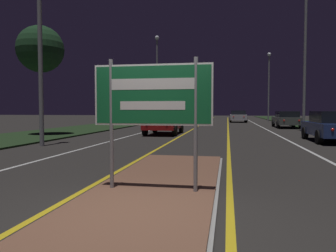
{
  "coord_description": "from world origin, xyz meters",
  "views": [
    {
      "loc": [
        1.28,
        -4.29,
        1.5
      ],
      "look_at": [
        0.0,
        2.76,
        1.14
      ],
      "focal_mm": 35.0,
      "sensor_mm": 36.0,
      "label": 1
    }
  ],
  "objects": [
    {
      "name": "lane_line_white_left",
      "position": [
        -4.2,
        25.0,
        0.0
      ],
      "size": [
        0.12,
        70.0,
        0.01
      ],
      "color": "silver",
      "rests_on": "ground_plane"
    },
    {
      "name": "streetlight_right_far",
      "position": [
        6.46,
        39.53,
        5.36
      ],
      "size": [
        0.46,
        0.46,
        8.8
      ],
      "color": "gray",
      "rests_on": "ground_plane"
    },
    {
      "name": "car_receding_2",
      "position": [
        2.53,
        35.55,
        0.73
      ],
      "size": [
        2.0,
        4.28,
        1.39
      ],
      "color": "#B7B7BC",
      "rests_on": "ground_plane"
    },
    {
      "name": "roadside_palm_left",
      "position": [
        -9.13,
        12.72,
        4.87
      ],
      "size": [
        2.61,
        2.61,
        6.14
      ],
      "color": "#4C3823",
      "rests_on": "verge_left"
    },
    {
      "name": "lane_line_white_right",
      "position": [
        4.2,
        25.0,
        0.0
      ],
      "size": [
        0.12,
        70.0,
        0.01
      ],
      "color": "silver",
      "rests_on": "ground_plane"
    },
    {
      "name": "streetlight_left_far",
      "position": [
        -6.29,
        30.64,
        5.69
      ],
      "size": [
        0.45,
        0.45,
        9.49
      ],
      "color": "gray",
      "rests_on": "ground_plane"
    },
    {
      "name": "streetlight_right_near",
      "position": [
        6.34,
        19.05,
        6.37
      ],
      "size": [
        0.5,
        0.5,
        10.29
      ],
      "color": "gray",
      "rests_on": "ground_plane"
    },
    {
      "name": "verge_left",
      "position": [
        -9.5,
        20.0,
        0.04
      ],
      "size": [
        5.0,
        100.0,
        0.08
      ],
      "color": "#1E3319",
      "rests_on": "ground_plane"
    },
    {
      "name": "ground_plane",
      "position": [
        0.0,
        0.0,
        0.0
      ],
      "size": [
        160.0,
        160.0,
        0.0
      ],
      "primitive_type": "plane",
      "color": "#282623"
    },
    {
      "name": "edge_line_white_left",
      "position": [
        -7.2,
        25.0,
        0.0
      ],
      "size": [
        0.1,
        70.0,
        0.01
      ],
      "color": "silver",
      "rests_on": "ground_plane"
    },
    {
      "name": "median_island",
      "position": [
        0.0,
        1.26,
        0.04
      ],
      "size": [
        2.29,
        8.72,
        0.1
      ],
      "color": "#999993",
      "rests_on": "ground_plane"
    },
    {
      "name": "edge_line_white_right",
      "position": [
        7.2,
        25.0,
        0.0
      ],
      "size": [
        0.1,
        70.0,
        0.01
      ],
      "color": "silver",
      "rests_on": "ground_plane"
    },
    {
      "name": "highway_sign",
      "position": [
        0.0,
        1.25,
        1.68
      ],
      "size": [
        2.09,
        0.07,
        2.29
      ],
      "color": "gray",
      "rests_on": "median_island"
    },
    {
      "name": "car_receding_0",
      "position": [
        6.06,
        12.02,
        0.75
      ],
      "size": [
        1.94,
        4.29,
        1.43
      ],
      "color": "navy",
      "rests_on": "ground_plane"
    },
    {
      "name": "streetlight_left_near",
      "position": [
        -6.25,
        8.01,
        5.33
      ],
      "size": [
        0.49,
        0.49,
        8.5
      ],
      "color": "gray",
      "rests_on": "ground_plane"
    },
    {
      "name": "car_receding_1",
      "position": [
        6.09,
        24.12,
        0.72
      ],
      "size": [
        1.9,
        4.66,
        1.37
      ],
      "color": "#4C514C",
      "rests_on": "ground_plane"
    },
    {
      "name": "centre_line_yellow_right",
      "position": [
        1.33,
        25.0,
        0.0
      ],
      "size": [
        0.12,
        70.0,
        0.01
      ],
      "color": "gold",
      "rests_on": "ground_plane"
    },
    {
      "name": "car_approaching_0",
      "position": [
        -2.53,
        15.37,
        0.74
      ],
      "size": [
        1.96,
        4.28,
        1.36
      ],
      "color": "maroon",
      "rests_on": "ground_plane"
    },
    {
      "name": "centre_line_yellow_left",
      "position": [
        -1.33,
        25.0,
        0.0
      ],
      "size": [
        0.12,
        70.0,
        0.01
      ],
      "color": "gold",
      "rests_on": "ground_plane"
    }
  ]
}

